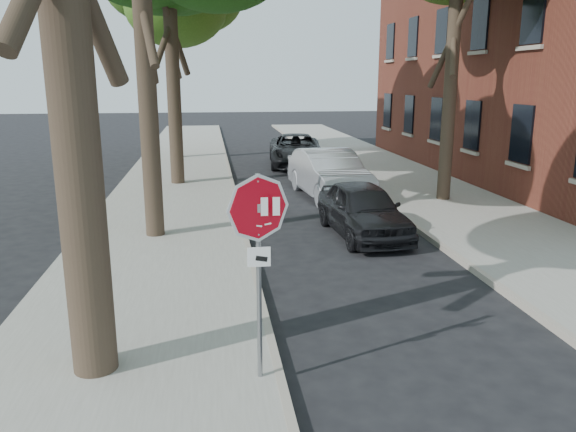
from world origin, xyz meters
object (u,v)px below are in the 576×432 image
tree_far (171,1)px  car_b (329,174)px  car_a (363,209)px  car_d (296,150)px  stop_sign (259,238)px

tree_far → car_b: 12.94m
car_a → car_d: size_ratio=0.77×
tree_far → car_a: tree_far is taller
stop_sign → car_d: (3.30, 18.17, -1.25)m
tree_far → car_b: (5.32, -9.88, -6.44)m
car_b → car_d: car_b is taller
stop_sign → car_d: 18.51m
tree_far → car_b: bearing=-61.7°
stop_sign → car_a: bearing=64.6°
car_b → stop_sign: bearing=-112.5°
car_b → car_d: bearing=83.8°
car_d → stop_sign: bearing=-94.9°
car_a → car_d: car_d is taller
stop_sign → tree_far: size_ratio=0.28×
tree_far → car_d: (5.32, -2.97, -6.52)m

